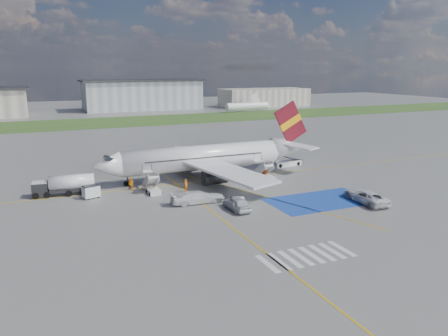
% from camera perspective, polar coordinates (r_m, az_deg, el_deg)
% --- Properties ---
extents(ground, '(400.00, 400.00, 0.00)m').
position_cam_1_polar(ground, '(58.31, 2.10, -4.42)').
color(ground, '#60605E').
rests_on(ground, ground).
extents(grass_strip, '(400.00, 30.00, 0.01)m').
position_cam_1_polar(grass_strip, '(148.02, -14.37, 5.82)').
color(grass_strip, '#2D4C1E').
rests_on(grass_strip, ground).
extents(taxiway_line_main, '(120.00, 0.20, 0.01)m').
position_cam_1_polar(taxiway_line_main, '(68.86, -2.30, -1.68)').
color(taxiway_line_main, gold).
rests_on(taxiway_line_main, ground).
extents(taxiway_line_cross, '(0.20, 60.00, 0.01)m').
position_cam_1_polar(taxiway_line_cross, '(47.76, 1.98, -8.43)').
color(taxiway_line_cross, gold).
rests_on(taxiway_line_cross, ground).
extents(taxiway_line_diag, '(20.71, 56.45, 0.01)m').
position_cam_1_polar(taxiway_line_diag, '(68.86, -2.30, -1.68)').
color(taxiway_line_diag, gold).
rests_on(taxiway_line_diag, ground).
extents(staging_box, '(14.00, 8.00, 0.01)m').
position_cam_1_polar(staging_box, '(60.07, 12.42, -4.19)').
color(staging_box, '#1A3E9C').
rests_on(staging_box, ground).
extents(crosswalk, '(9.00, 4.00, 0.01)m').
position_cam_1_polar(crosswalk, '(42.91, 10.69, -11.22)').
color(crosswalk, silver).
rests_on(crosswalk, ground).
extents(terminal_centre, '(48.00, 18.00, 12.00)m').
position_cam_1_polar(terminal_centre, '(190.56, -10.59, 9.33)').
color(terminal_centre, gray).
rests_on(terminal_centre, ground).
extents(terminal_east, '(40.00, 16.00, 8.00)m').
position_cam_1_polar(terminal_east, '(204.33, 5.27, 9.17)').
color(terminal_east, gray).
rests_on(terminal_east, ground).
extents(airliner, '(36.81, 32.95, 11.92)m').
position_cam_1_polar(airliner, '(70.45, -1.79, 1.49)').
color(airliner, silver).
rests_on(airliner, ground).
extents(airstairs_fwd, '(1.90, 5.20, 3.60)m').
position_cam_1_polar(airstairs_fwd, '(62.82, -9.26, -2.71)').
color(airstairs_fwd, silver).
rests_on(airstairs_fwd, ground).
extents(airstairs_aft, '(1.90, 5.20, 3.60)m').
position_cam_1_polar(airstairs_aft, '(69.62, 5.61, -1.05)').
color(airstairs_aft, silver).
rests_on(airstairs_aft, ground).
extents(fuel_tanker, '(8.39, 3.14, 2.80)m').
position_cam_1_polar(fuel_tanker, '(64.99, -20.13, -2.31)').
color(fuel_tanker, black).
rests_on(fuel_tanker, ground).
extents(gpu_cart, '(2.43, 1.90, 1.79)m').
position_cam_1_polar(gpu_cart, '(62.37, -16.97, -3.06)').
color(gpu_cart, silver).
rests_on(gpu_cart, ground).
extents(belt_loader, '(5.84, 2.47, 1.72)m').
position_cam_1_polar(belt_loader, '(80.20, 8.22, 0.61)').
color(belt_loader, silver).
rests_on(belt_loader, ground).
extents(car_silver_a, '(2.14, 5.07, 1.71)m').
position_cam_1_polar(car_silver_a, '(54.78, 1.69, -4.63)').
color(car_silver_a, silver).
rests_on(car_silver_a, ground).
extents(car_silver_b, '(3.02, 4.79, 1.49)m').
position_cam_1_polar(car_silver_b, '(55.75, 1.79, -4.44)').
color(car_silver_b, '#B7B9BF').
rests_on(car_silver_b, ground).
extents(van_white_a, '(3.23, 6.00, 2.16)m').
position_cam_1_polar(van_white_a, '(60.74, 18.06, -3.29)').
color(van_white_a, silver).
rests_on(van_white_a, ground).
extents(van_white_b, '(5.57, 2.54, 2.14)m').
position_cam_1_polar(van_white_b, '(57.51, -3.42, -3.57)').
color(van_white_b, silver).
rests_on(van_white_b, ground).
extents(crew_fwd, '(0.80, 0.83, 1.92)m').
position_cam_1_polar(crew_fwd, '(62.72, -4.99, -2.29)').
color(crew_fwd, orange).
rests_on(crew_fwd, ground).
extents(crew_nose, '(1.13, 1.14, 1.86)m').
position_cam_1_polar(crew_nose, '(64.88, -12.04, -2.04)').
color(crew_nose, orange).
rests_on(crew_nose, ground).
extents(crew_aft, '(0.49, 1.09, 1.84)m').
position_cam_1_polar(crew_aft, '(70.38, 5.37, -0.64)').
color(crew_aft, '#EB580C').
rests_on(crew_aft, ground).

